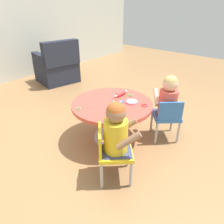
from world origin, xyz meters
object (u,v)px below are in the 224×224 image
child_chair_right (167,116)px  craft_scissors (121,102)px  armchair_dark (57,67)px  seated_child_left (116,130)px  child_chair_left (112,151)px  rolling_pin (121,94)px  craft_table (112,111)px  seated_child_right (168,97)px

child_chair_right → craft_scissors: (-0.33, 0.43, 0.18)m
armchair_dark → seated_child_left: bearing=-116.3°
armchair_dark → child_chair_right: bearing=-98.8°
child_chair_left → rolling_pin: bearing=33.0°
seated_child_left → craft_scissors: 0.66m
craft_table → seated_child_right: size_ratio=1.80×
rolling_pin → craft_scissors: bearing=-142.4°
craft_table → armchair_dark: 2.30m
craft_table → craft_scissors: size_ratio=6.78×
seated_child_left → rolling_pin: 0.84m
rolling_pin → seated_child_left: bearing=-144.3°
rolling_pin → craft_scissors: (-0.14, -0.11, -0.02)m
craft_scissors → armchair_dark: bearing=71.4°
rolling_pin → craft_table: bearing=-167.6°
child_chair_right → seated_child_right: size_ratio=1.05×
child_chair_right → seated_child_right: (0.03, 0.03, 0.23)m
seated_child_right → craft_scissors: bearing=132.1°
child_chair_right → seated_child_right: seated_child_right is taller
armchair_dark → craft_table: bearing=-110.9°
craft_table → child_chair_left: size_ratio=1.71×
child_chair_left → seated_child_left: 0.23m
child_chair_right → craft_scissors: 0.57m
craft_table → rolling_pin: 0.26m
seated_child_left → armchair_dark: (1.28, 2.59, -0.22)m
seated_child_left → craft_scissors: bearing=35.2°
seated_child_right → rolling_pin: seated_child_right is taller
child_chair_right → seated_child_left: bearing=176.7°
child_chair_right → armchair_dark: (0.41, 2.64, 0.00)m
craft_table → seated_child_left: size_ratio=1.80×
craft_table → armchair_dark: (0.82, 2.15, -0.06)m
craft_table → child_chair_left: child_chair_left is taller
child_chair_left → rolling_pin: child_chair_left is taller
armchair_dark → rolling_pin: 2.19m
seated_child_left → child_chair_left: bearing=133.3°
seated_child_left → armchair_dark: 2.90m
craft_table → seated_child_right: 0.66m
rolling_pin → seated_child_right: bearing=-66.9°
craft_table → seated_child_right: seated_child_right is taller
child_chair_left → craft_scissors: bearing=31.8°
seated_child_left → craft_scissors: size_ratio=3.77×
craft_scissors → seated_child_left: bearing=-144.8°
seated_child_right → child_chair_left: bearing=176.8°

